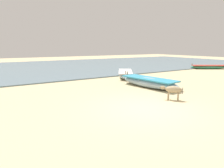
{
  "coord_description": "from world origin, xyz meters",
  "views": [
    {
      "loc": [
        -4.92,
        -5.5,
        2.45
      ],
      "look_at": [
        -0.04,
        2.5,
        0.6
      ],
      "focal_mm": 30.59,
      "sensor_mm": 36.0,
      "label": 1
    }
  ],
  "objects_px": {
    "fishing_boat_1": "(209,67)",
    "fishing_boat_3": "(149,82)",
    "calf_near_dun": "(173,90)",
    "fishing_boat_2": "(125,74)"
  },
  "relations": [
    {
      "from": "fishing_boat_1",
      "to": "fishing_boat_3",
      "type": "relative_size",
      "value": 0.96
    },
    {
      "from": "fishing_boat_1",
      "to": "calf_near_dun",
      "type": "height_order",
      "value": "calf_near_dun"
    },
    {
      "from": "fishing_boat_1",
      "to": "fishing_boat_2",
      "type": "height_order",
      "value": "fishing_boat_2"
    },
    {
      "from": "fishing_boat_3",
      "to": "fishing_boat_1",
      "type": "bearing_deg",
      "value": -81.11
    },
    {
      "from": "fishing_boat_2",
      "to": "fishing_boat_3",
      "type": "distance_m",
      "value": 3.9
    },
    {
      "from": "fishing_boat_2",
      "to": "calf_near_dun",
      "type": "height_order",
      "value": "fishing_boat_2"
    },
    {
      "from": "fishing_boat_2",
      "to": "fishing_boat_1",
      "type": "bearing_deg",
      "value": 124.17
    },
    {
      "from": "fishing_boat_3",
      "to": "calf_near_dun",
      "type": "height_order",
      "value": "fishing_boat_3"
    },
    {
      "from": "fishing_boat_1",
      "to": "calf_near_dun",
      "type": "bearing_deg",
      "value": 57.27
    },
    {
      "from": "fishing_boat_1",
      "to": "fishing_boat_3",
      "type": "xyz_separation_m",
      "value": [
        -12.28,
        -3.77,
        0.08
      ]
    }
  ]
}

